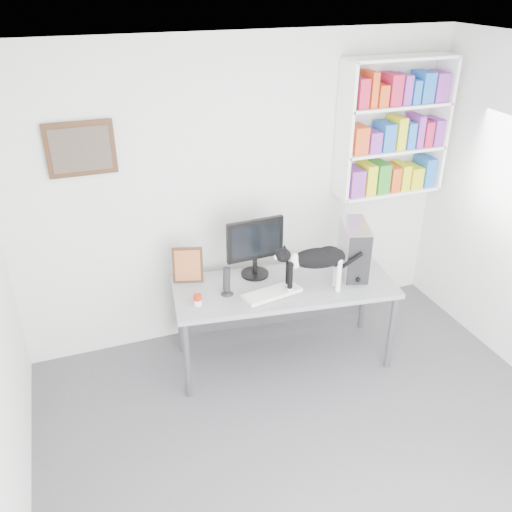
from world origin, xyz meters
name	(u,v)px	position (x,y,z in m)	size (l,w,h in m)	color
room	(352,312)	(0.00, 0.00, 1.35)	(4.01, 4.01, 2.70)	#4F4F53
bookshelf	(394,128)	(1.40, 1.85, 1.85)	(1.03, 0.28, 1.24)	white
wall_art	(81,149)	(-1.30, 1.97, 1.90)	(0.52, 0.04, 0.42)	#4A2A18
desk	(283,323)	(0.14, 1.31, 0.39)	(1.85, 0.72, 0.77)	gray
monitor	(255,247)	(-0.04, 1.55, 1.04)	(0.50, 0.24, 0.53)	black
keyboard	(272,293)	(-0.02, 1.19, 0.79)	(0.48, 0.19, 0.04)	silver
pc_tower	(354,249)	(0.78, 1.31, 1.00)	(0.20, 0.45, 0.45)	#B8B8BE
speaker	(227,281)	(-0.36, 1.33, 0.89)	(0.11, 0.11, 0.25)	black
leaning_print	(188,264)	(-0.60, 1.65, 0.93)	(0.25, 0.10, 0.31)	#4A2A18
soup_can	(198,300)	(-0.62, 1.26, 0.82)	(0.06, 0.06, 0.09)	#A8210E
cat	(316,269)	(0.34, 1.14, 0.97)	(0.65, 0.17, 0.40)	black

